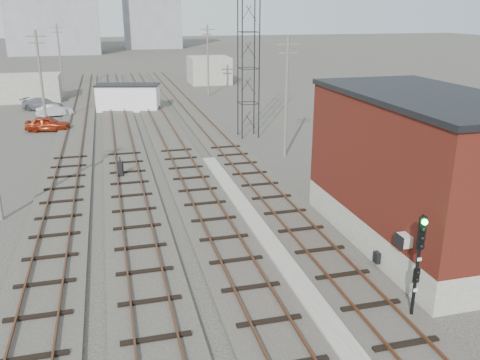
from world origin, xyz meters
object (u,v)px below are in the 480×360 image
object	(u,v)px
signal_mast	(418,260)
car_grey	(43,104)
car_silver	(55,111)
car_red	(48,124)
switch_stand	(121,169)
site_trailer	(128,97)

from	to	relation	value
signal_mast	car_grey	world-z (taller)	signal_mast
signal_mast	car_silver	distance (m)	45.56
car_silver	car_grey	bearing A→B (deg)	14.04
car_silver	car_grey	size ratio (longest dim) A/B	0.80
signal_mast	car_red	world-z (taller)	signal_mast
signal_mast	car_silver	bearing A→B (deg)	110.13
car_grey	signal_mast	bearing A→B (deg)	-135.35
switch_stand	car_silver	xyz separation A→B (m)	(-6.00, 23.33, -0.05)
car_red	car_grey	xyz separation A→B (m)	(-1.52, 11.11, -0.00)
signal_mast	site_trailer	xyz separation A→B (m)	(-7.88, 44.28, -0.94)
signal_mast	car_red	xyz separation A→B (m)	(-15.72, 35.61, -1.73)
signal_mast	car_silver	size ratio (longest dim) A/B	1.09
switch_stand	site_trailer	xyz separation A→B (m)	(1.79, 24.87, 0.80)
signal_mast	car_silver	world-z (taller)	signal_mast
car_silver	car_grey	xyz separation A→B (m)	(-1.57, 3.98, 0.06)
signal_mast	car_red	distance (m)	38.97
site_trailer	car_grey	world-z (taller)	site_trailer
site_trailer	switch_stand	bearing A→B (deg)	-80.47
signal_mast	car_silver	xyz separation A→B (m)	(-15.67, 42.75, -1.80)
switch_stand	car_grey	bearing A→B (deg)	122.54
car_silver	switch_stand	bearing A→B (deg)	-173.09
signal_mast	switch_stand	bearing A→B (deg)	116.48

